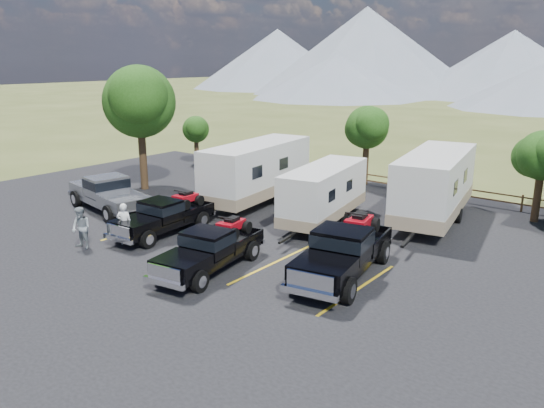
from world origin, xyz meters
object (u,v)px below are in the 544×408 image
Objects in this scene: rig_right at (344,250)px; trailer_left at (257,172)px; tree_big_nw at (139,102)px; trailer_center at (324,194)px; person_b at (81,228)px; pickup_silver at (109,193)px; rig_left at (165,215)px; trailer_right at (435,186)px; person_a at (125,224)px; rig_center at (211,248)px.

trailer_left is at bearing 136.48° from rig_right.
tree_big_nw reaches higher than trailer_center.
person_b is at bearing -103.72° from trailer_left.
pickup_silver is (-10.40, -5.56, -0.52)m from trailer_center.
rig_left is 13.62m from trailer_right.
person_a is at bearing -132.70° from trailer_center.
tree_big_nw is 0.76× the size of trailer_right.
rig_center reaches higher than person_b.
tree_big_nw is 0.93× the size of trailer_center.
person_a is at bearing 71.46° from pickup_silver.
trailer_left reaches higher than rig_center.
trailer_right is at bearing 46.00° from person_b.
pickup_silver reaches higher than person_b.
pickup_silver is at bearing 170.39° from rig_right.
tree_big_nw is 8.98m from trailer_left.
person_b is (-1.25, -3.68, 0.04)m from rig_left.
rig_left is 0.85× the size of pickup_silver.
rig_right is 3.54× the size of person_a.
tree_big_nw is at bearing 121.46° from person_b.
tree_big_nw reaches higher than rig_left.
trailer_left reaches higher than rig_left.
rig_right reaches higher than rig_left.
tree_big_nw reaches higher than trailer_right.
tree_big_nw is 4.16× the size of person_b.
rig_left is at bearing 150.14° from rig_center.
trailer_right is 17.22m from person_b.
tree_big_nw is 13.74m from trailer_center.
trailer_right is at bearing 60.59° from rig_center.
trailer_right is at bearing 79.82° from rig_right.
rig_center is 3.06× the size of person_a.
trailer_center is 4.48× the size of person_b.
person_a is at bearing -138.92° from trailer_right.
tree_big_nw is 0.77× the size of trailer_left.
rig_right is at bearing 100.82° from pickup_silver.
trailer_left is (-5.05, 8.90, 0.92)m from rig_center.
rig_left is at bearing -139.57° from trailer_center.
pickup_silver is (2.70, -4.56, -4.54)m from tree_big_nw.
trailer_right reaches higher than person_b.
trailer_center is 11.71m from person_b.
rig_left is at bearing 174.73° from rig_right.
trailer_center is 1.25× the size of pickup_silver.
trailer_right is 15.38m from person_a.
person_b is (6.80, -8.86, -4.61)m from tree_big_nw.
trailer_right is at bearing 9.45° from trailer_left.
rig_right is 0.67× the size of trailer_left.
person_a reaches higher than rig_left.
tree_big_nw is at bearing -74.41° from person_a.
person_b is (-1.16, -10.70, -0.89)m from trailer_left.
rig_center is at bearing -28.46° from tree_big_nw.
pickup_silver is at bearing -59.63° from person_a.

